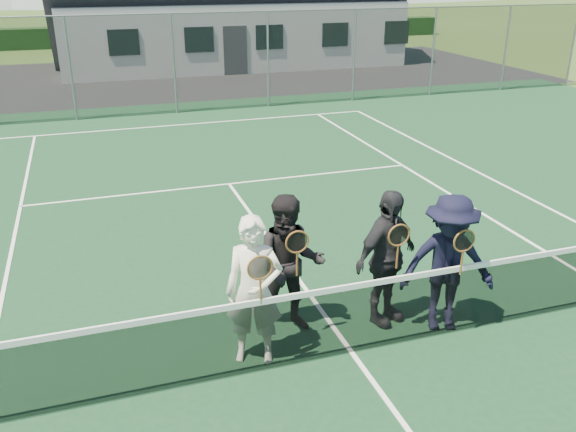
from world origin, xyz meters
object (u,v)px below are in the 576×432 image
object	(u,v)px
player_a	(254,291)
player_b	(290,265)
tennis_net	(353,316)
player_d	(448,264)
player_c	(386,258)

from	to	relation	value
player_a	player_b	distance (m)	0.76
player_a	player_b	xyz separation A→B (m)	(0.59, 0.49, -0.00)
tennis_net	player_d	distance (m)	1.39
player_b	player_c	xyz separation A→B (m)	(1.21, -0.20, 0.00)
player_a	player_c	distance (m)	1.82
tennis_net	player_c	world-z (taller)	player_c
tennis_net	player_a	xyz separation A→B (m)	(-1.12, 0.26, 0.38)
tennis_net	player_a	distance (m)	1.21
tennis_net	player_b	xyz separation A→B (m)	(-0.53, 0.75, 0.38)
tennis_net	player_d	bearing A→B (deg)	7.31
player_b	player_c	world-z (taller)	same
player_a	player_d	xyz separation A→B (m)	(2.45, -0.09, -0.00)
tennis_net	player_d	size ratio (longest dim) A/B	6.49
player_b	player_d	world-z (taller)	same
player_a	player_c	size ratio (longest dim) A/B	1.00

